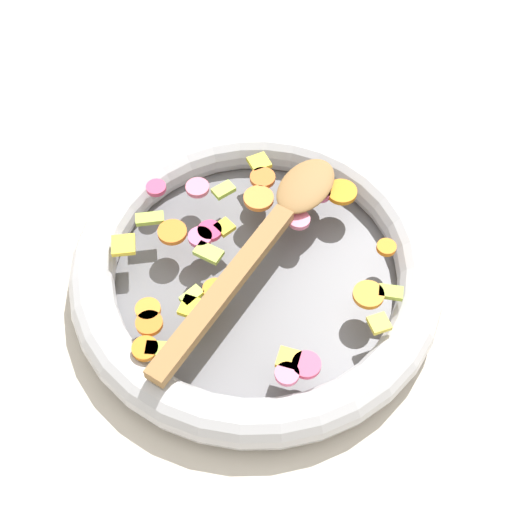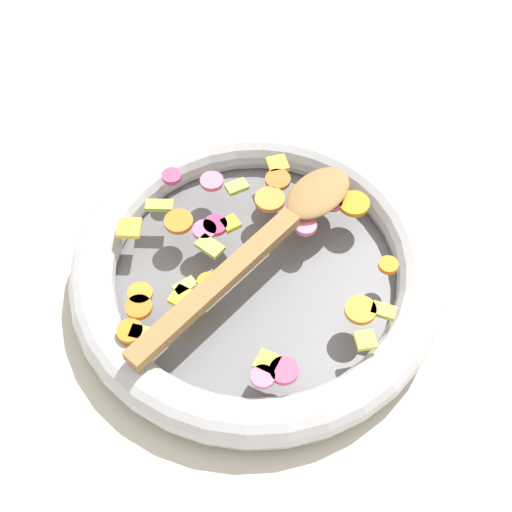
% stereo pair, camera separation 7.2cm
% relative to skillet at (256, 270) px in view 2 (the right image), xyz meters
% --- Properties ---
extents(ground_plane, '(4.00, 4.00, 0.00)m').
position_rel_skillet_xyz_m(ground_plane, '(0.00, 0.00, -0.02)').
color(ground_plane, beige).
extents(skillet, '(0.41, 0.41, 0.05)m').
position_rel_skillet_xyz_m(skillet, '(0.00, 0.00, 0.00)').
color(skillet, slate).
rests_on(skillet, ground_plane).
extents(chopped_vegetables, '(0.31, 0.32, 0.01)m').
position_rel_skillet_xyz_m(chopped_vegetables, '(0.01, 0.01, 0.03)').
color(chopped_vegetables, orange).
rests_on(chopped_vegetables, skillet).
extents(wooden_spoon, '(0.19, 0.31, 0.01)m').
position_rel_skillet_xyz_m(wooden_spoon, '(0.01, -0.02, 0.04)').
color(wooden_spoon, olive).
rests_on(wooden_spoon, chopped_vegetables).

